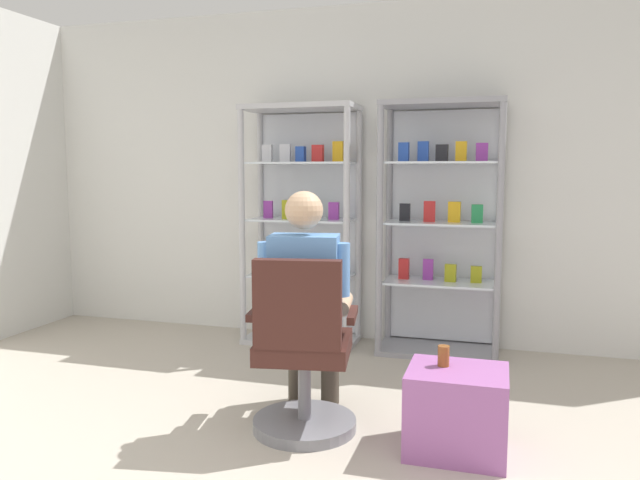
{
  "coord_description": "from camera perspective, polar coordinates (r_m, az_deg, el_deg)",
  "views": [
    {
      "loc": [
        0.99,
        -1.96,
        1.4
      ],
      "look_at": [
        -0.0,
        1.39,
        1.0
      ],
      "focal_mm": 34.61,
      "sensor_mm": 36.0,
      "label": 1
    }
  ],
  "objects": [
    {
      "name": "back_wall",
      "position": [
        5.06,
        5.25,
        5.96
      ],
      "size": [
        6.0,
        0.1,
        2.7
      ],
      "primitive_type": "cube",
      "color": "silver",
      "rests_on": "ground"
    },
    {
      "name": "display_cabinet_left",
      "position": [
        4.99,
        -1.55,
        1.57
      ],
      "size": [
        0.9,
        0.45,
        1.9
      ],
      "color": "#B7B7BC",
      "rests_on": "ground"
    },
    {
      "name": "display_cabinet_right",
      "position": [
        4.76,
        11.14,
        1.2
      ],
      "size": [
        0.9,
        0.45,
        1.9
      ],
      "color": "gray",
      "rests_on": "ground"
    },
    {
      "name": "office_chair",
      "position": [
        3.31,
        -1.66,
        -11.19
      ],
      "size": [
        0.6,
        0.56,
        0.96
      ],
      "color": "slate",
      "rests_on": "ground"
    },
    {
      "name": "seated_shopkeeper",
      "position": [
        3.38,
        -1.26,
        -5.2
      ],
      "size": [
        0.53,
        0.6,
        1.29
      ],
      "color": "#3F382D",
      "rests_on": "ground"
    },
    {
      "name": "storage_crate",
      "position": [
        3.24,
        12.53,
        -15.17
      ],
      "size": [
        0.48,
        0.42,
        0.42
      ],
      "primitive_type": "cube",
      "color": "#9E599E",
      "rests_on": "ground"
    },
    {
      "name": "tea_glass",
      "position": [
        3.2,
        11.35,
        -10.47
      ],
      "size": [
        0.06,
        0.06,
        0.1
      ],
      "primitive_type": "cylinder",
      "color": "brown",
      "rests_on": "storage_crate"
    }
  ]
}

